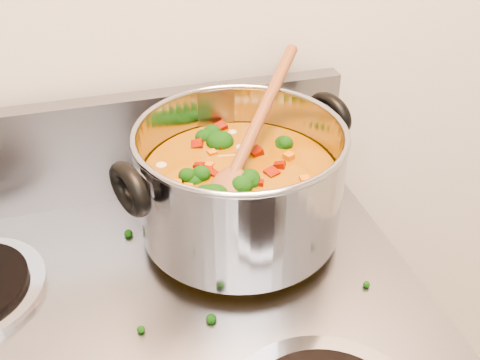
{
  "coord_description": "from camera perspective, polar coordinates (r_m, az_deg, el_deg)",
  "views": [
    {
      "loc": [
        0.01,
        0.77,
        1.41
      ],
      "look_at": [
        0.17,
        1.32,
        1.01
      ],
      "focal_mm": 40.0,
      "sensor_mm": 36.0,
      "label": 1
    }
  ],
  "objects": [
    {
      "name": "stockpot",
      "position": [
        0.7,
        0.0,
        -0.39
      ],
      "size": [
        0.33,
        0.27,
        0.16
      ],
      "rotation": [
        0.0,
        0.0,
        0.34
      ],
      "color": "#A6A6AE",
      "rests_on": "electric_range"
    },
    {
      "name": "wooden_spoon",
      "position": [
        0.69,
        0.61,
        3.4
      ],
      "size": [
        0.21,
        0.25,
        0.12
      ],
      "rotation": [
        0.0,
        0.0,
        0.9
      ],
      "color": "brown",
      "rests_on": "stockpot"
    },
    {
      "name": "cooktop_crumbs",
      "position": [
        0.76,
        3.97,
        -4.79
      ],
      "size": [
        0.39,
        0.24,
        0.01
      ],
      "color": "black",
      "rests_on": "electric_range"
    }
  ]
}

